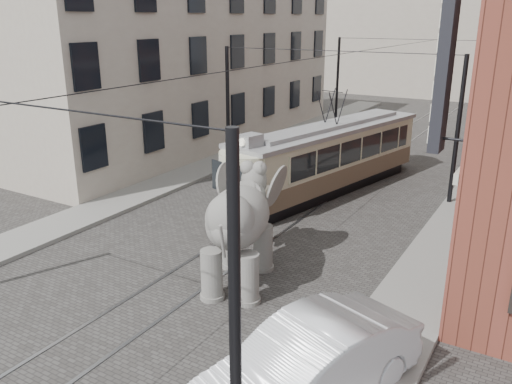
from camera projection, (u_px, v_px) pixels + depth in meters
The scene contains 10 objects.
ground at pixel (266, 228), 19.10m from camera, with size 120.00×120.00×0.00m, color #3E3B39.
tram_rails at pixel (266, 228), 19.10m from camera, with size 1.54×80.00×0.02m, color slate, non-canonical shape.
sidewalk_right at pixel (434, 264), 16.17m from camera, with size 2.00×60.00×0.15m, color slate.
sidewalk_left at pixel (133, 197), 22.24m from camera, with size 2.00×60.00×0.15m, color slate.
stucco_building at pixel (189, 58), 31.01m from camera, with size 7.00×24.00×10.00m, color gray.
distant_block at pixel (476, 21), 49.49m from camera, with size 28.00×10.00×14.00m, color gray.
catenary at pixel (320, 124), 22.33m from camera, with size 11.00×30.20×6.00m, color black, non-canonical shape.
tram at pixel (330, 142), 22.59m from camera, with size 2.29×11.08×4.40m, color #BCB998, non-canonical shape.
elephant at pixel (238, 232), 14.69m from camera, with size 2.84×5.15×3.15m, color #65625D, non-canonical shape.
parked_car at pixel (308, 367), 10.17m from camera, with size 1.82×5.19×1.71m, color silver.
Camera 1 is at (8.76, -15.39, 7.30)m, focal length 36.82 mm.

